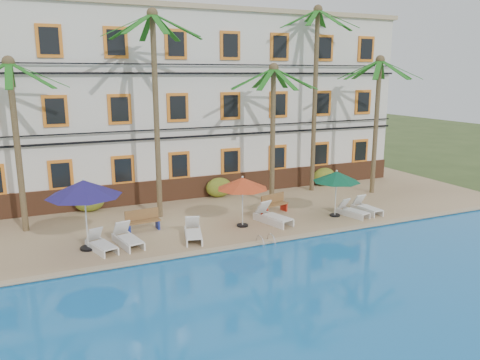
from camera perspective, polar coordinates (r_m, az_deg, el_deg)
name	(u,v)px	position (r m, az deg, el deg)	size (l,w,h in m)	color
ground	(261,240)	(20.24, 2.63, -7.34)	(100.00, 100.00, 0.00)	#384C23
pool_deck	(219,208)	(24.55, -2.59, -3.39)	(30.00, 12.00, 0.25)	tan
swimming_pool	(367,312)	(14.82, 15.27, -15.28)	(26.00, 12.00, 0.20)	blue
pool_coping	(271,241)	(19.39, 3.84, -7.40)	(30.00, 0.35, 0.06)	tan
hotel_building	(187,101)	(28.32, -6.43, 9.50)	(25.40, 6.44, 10.22)	silver
palm_a	(14,120)	(21.75, -25.79, 6.59)	(4.56, 4.56, 7.45)	brown
palm_b	(155,89)	(21.96, -10.29, 10.85)	(4.56, 4.56, 9.57)	brown
palm_c	(273,114)	(24.26, 4.04, 8.08)	(4.56, 4.56, 7.27)	brown
palm_d	(316,78)	(27.18, 9.20, 12.20)	(4.56, 4.56, 10.40)	brown
palm_e	(377,106)	(27.45, 16.39, 8.70)	(4.56, 4.56, 7.72)	brown
shrub_left	(89,201)	(24.47, -17.90, -2.43)	(1.50, 0.90, 1.10)	#215F1B
shrub_mid	(219,187)	(26.04, -2.58, -0.91)	(1.50, 0.90, 1.10)	#215F1B
shrub_right	(324,177)	(29.22, 10.21, 0.41)	(1.50, 0.90, 1.10)	#215F1B
umbrella_blue	(84,189)	(18.78, -18.50, -1.00)	(2.87, 2.87, 2.86)	black
umbrella_red	(242,184)	(20.69, 0.31, -0.43)	(2.32, 2.32, 2.32)	black
umbrella_green	(337,177)	(22.68, 11.69, 0.38)	(2.28, 2.28, 2.28)	black
lounger_a	(101,244)	(19.10, -16.58, -7.48)	(1.10, 1.85, 0.82)	white
lounger_b	(127,238)	(19.40, -13.56, -6.92)	(1.03, 1.98, 0.89)	white
lounger_c	(193,233)	(19.63, -5.73, -6.40)	(1.11, 1.95, 0.87)	white
lounger_d	(272,216)	(21.64, 3.98, -4.45)	(1.24, 2.13, 0.95)	white
lounger_e	(352,211)	(23.29, 13.51, -3.67)	(0.97, 1.74, 0.78)	white
lounger_f	(366,207)	(24.00, 15.14, -3.25)	(0.70, 1.76, 0.82)	white
bench_left	(143,220)	(20.97, -11.80, -4.81)	(1.53, 0.58, 0.93)	olive
bench_right	(273,204)	(23.16, 4.08, -2.88)	(1.57, 0.85, 0.93)	olive
pool_ladder	(266,243)	(19.18, 3.16, -7.71)	(0.54, 0.74, 0.74)	silver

